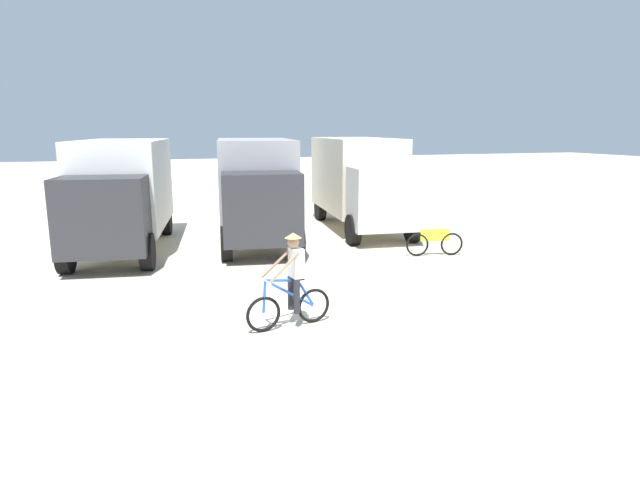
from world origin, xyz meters
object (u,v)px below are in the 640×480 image
object	(u,v)px
box_truck_grey_hauler	(256,185)
bicycle_spare	(435,243)
box_truck_cream_rv	(360,179)
box_truck_white_box	(122,189)
cyclist_orange_shirt	(292,284)

from	to	relation	value
box_truck_grey_hauler	bicycle_spare	world-z (taller)	box_truck_grey_hauler
box_truck_cream_rv	bicycle_spare	world-z (taller)	box_truck_cream_rv
box_truck_cream_rv	bicycle_spare	xyz separation A→B (m)	(0.41, -4.76, -1.48)
box_truck_grey_hauler	box_truck_cream_rv	bearing A→B (deg)	12.34
box_truck_white_box	bicycle_spare	world-z (taller)	box_truck_white_box
bicycle_spare	cyclist_orange_shirt	bearing A→B (deg)	-142.48
box_truck_cream_rv	cyclist_orange_shirt	size ratio (longest dim) A/B	3.82
box_truck_white_box	cyclist_orange_shirt	size ratio (longest dim) A/B	3.85
bicycle_spare	box_truck_white_box	bearing A→B (deg)	156.22
box_truck_grey_hauler	box_truck_cream_rv	xyz separation A→B (m)	(4.09, 0.90, 0.00)
box_truck_white_box	bicycle_spare	xyz separation A→B (m)	(8.69, -3.83, -1.48)
box_truck_grey_hauler	bicycle_spare	xyz separation A→B (m)	(4.50, -3.86, -1.48)
box_truck_white_box	box_truck_grey_hauler	bearing A→B (deg)	0.44
box_truck_cream_rv	cyclist_orange_shirt	xyz separation A→B (m)	(-5.15, -9.03, -1.03)
box_truck_cream_rv	bicycle_spare	size ratio (longest dim) A/B	4.08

